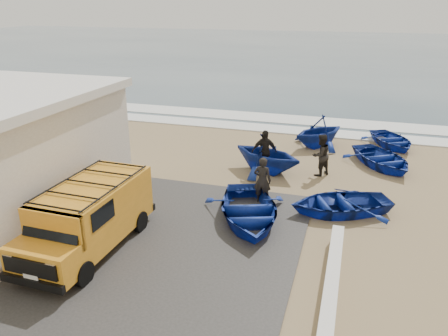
# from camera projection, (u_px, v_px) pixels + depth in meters

# --- Properties ---
(ground) EXTENTS (160.00, 160.00, 0.00)m
(ground) POSITION_uv_depth(u_px,v_px,m) (189.00, 219.00, 15.12)
(ground) COLOR #957D57
(slab) EXTENTS (12.00, 10.00, 0.05)m
(slab) POSITION_uv_depth(u_px,v_px,m) (108.00, 238.00, 13.87)
(slab) COLOR #3D3B38
(slab) RESTS_ON ground
(ocean) EXTENTS (180.00, 88.00, 0.01)m
(ocean) POSITION_uv_depth(u_px,v_px,m) (325.00, 51.00, 65.08)
(ocean) COLOR #385166
(ocean) RESTS_ON ground
(surf_line) EXTENTS (180.00, 1.60, 0.06)m
(surf_line) POSITION_uv_depth(u_px,v_px,m) (263.00, 128.00, 25.82)
(surf_line) COLOR white
(surf_line) RESTS_ON ground
(surf_wash) EXTENTS (180.00, 2.20, 0.04)m
(surf_wash) POSITION_uv_depth(u_px,v_px,m) (271.00, 118.00, 28.05)
(surf_wash) COLOR white
(surf_wash) RESTS_ON ground
(parapet) EXTENTS (0.35, 6.00, 0.55)m
(parapet) POSITION_uv_depth(u_px,v_px,m) (331.00, 290.00, 10.98)
(parapet) COLOR silver
(parapet) RESTS_ON ground
(van) EXTENTS (2.07, 4.91, 2.09)m
(van) POSITION_uv_depth(u_px,v_px,m) (89.00, 215.00, 13.00)
(van) COLOR orange
(van) RESTS_ON ground
(boat_near_left) EXTENTS (4.17, 4.87, 0.85)m
(boat_near_left) POSITION_uv_depth(u_px,v_px,m) (248.00, 210.00, 14.84)
(boat_near_left) COLOR #132E97
(boat_near_left) RESTS_ON ground
(boat_near_right) EXTENTS (4.37, 3.87, 0.75)m
(boat_near_right) POSITION_uv_depth(u_px,v_px,m) (340.00, 203.00, 15.48)
(boat_near_right) COLOR #132E97
(boat_near_right) RESTS_ON ground
(boat_mid_left) EXTENTS (4.14, 3.90, 1.73)m
(boat_mid_left) POSITION_uv_depth(u_px,v_px,m) (267.00, 153.00, 19.00)
(boat_mid_left) COLOR #132E97
(boat_mid_left) RESTS_ON ground
(boat_mid_right) EXTENTS (4.16, 4.52, 0.76)m
(boat_mid_right) POSITION_uv_depth(u_px,v_px,m) (382.00, 159.00, 19.80)
(boat_mid_right) COLOR #132E97
(boat_mid_right) RESTS_ON ground
(boat_far_left) EXTENTS (4.06, 4.13, 1.65)m
(boat_far_left) POSITION_uv_depth(u_px,v_px,m) (319.00, 131.00, 22.35)
(boat_far_left) COLOR #132E97
(boat_far_left) RESTS_ON ground
(boat_far_right) EXTENTS (3.56, 4.01, 0.69)m
(boat_far_right) POSITION_uv_depth(u_px,v_px,m) (392.00, 140.00, 22.55)
(boat_far_right) COLOR #132E97
(boat_far_right) RESTS_ON ground
(fisherman_front) EXTENTS (0.67, 0.46, 1.80)m
(fisherman_front) POSITION_uv_depth(u_px,v_px,m) (262.00, 180.00, 16.05)
(fisherman_front) COLOR black
(fisherman_front) RESTS_ON ground
(fisherman_middle) EXTENTS (1.10, 1.12, 1.83)m
(fisherman_middle) POSITION_uv_depth(u_px,v_px,m) (321.00, 155.00, 18.64)
(fisherman_middle) COLOR black
(fisherman_middle) RESTS_ON ground
(fisherman_back) EXTENTS (1.21, 0.94, 1.92)m
(fisherman_back) POSITION_uv_depth(u_px,v_px,m) (264.00, 152.00, 18.92)
(fisherman_back) COLOR black
(fisherman_back) RESTS_ON ground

